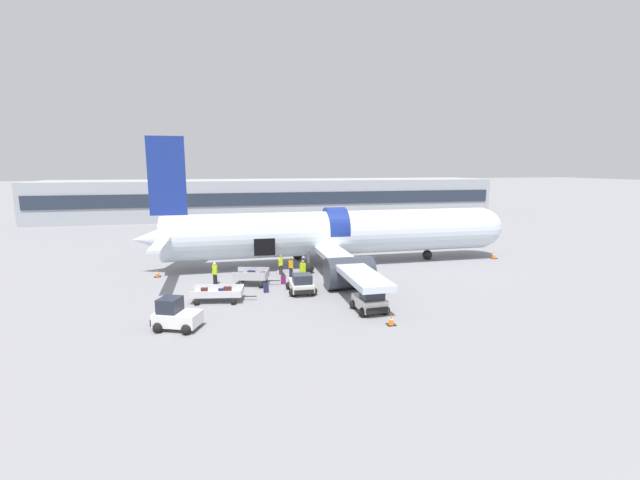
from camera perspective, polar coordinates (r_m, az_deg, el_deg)
ground_plane at (r=35.70m, az=2.34°, el=-4.24°), size 500.00×500.00×0.00m
terminal_strip at (r=75.35m, az=-5.93°, el=5.60°), size 75.67×12.59×6.34m
airplane at (r=37.68m, az=1.38°, el=0.83°), size 33.10×28.62×11.00m
baggage_tug_lead at (r=29.76m, az=-2.50°, el=-5.92°), size 2.01×2.67×1.39m
baggage_tug_mid at (r=26.08m, az=6.70°, el=-8.10°), size 2.06×2.42×1.63m
baggage_tug_rear at (r=24.61m, az=-18.69°, el=-9.59°), size 2.77×2.37×1.72m
baggage_cart_loading at (r=32.06m, az=-8.90°, el=-4.91°), size 3.45×2.52×1.14m
baggage_cart_queued at (r=28.81m, az=-13.35°, el=-7.01°), size 4.29×2.42×0.93m
ground_crew_loader_a at (r=32.60m, az=-13.84°, el=-4.28°), size 0.50×0.58×1.69m
ground_crew_loader_b at (r=34.73m, az=-5.25°, el=-3.25°), size 0.51×0.51×1.59m
ground_crew_driver at (r=32.04m, az=-2.31°, el=-4.16°), size 0.56×0.57×1.78m
ground_crew_supervisor at (r=33.94m, az=-3.90°, el=-3.59°), size 0.48×0.51×1.53m
suitcase_on_tarmac_upright at (r=30.11m, az=-7.21°, el=-6.34°), size 0.35×0.28×0.76m
suitcase_on_tarmac_spare at (r=32.03m, az=-4.92°, el=-5.29°), size 0.39×0.31×0.79m
safety_cone_nose at (r=43.86m, az=22.14°, el=-1.90°), size 0.61×0.61×0.65m
safety_cone_engine_left at (r=24.34m, az=9.47°, el=-10.48°), size 0.48×0.48×0.61m
safety_cone_wingtip at (r=31.32m, az=7.99°, el=-5.81°), size 0.53×0.53×0.61m
safety_cone_tail at (r=36.34m, az=-20.86°, el=-4.21°), size 0.50×0.50×0.56m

